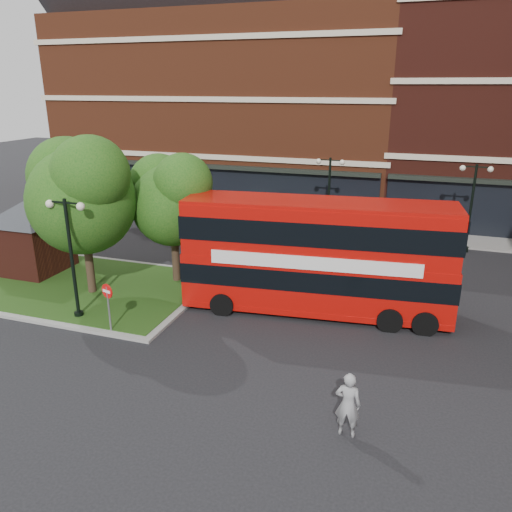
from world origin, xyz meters
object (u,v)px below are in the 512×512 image
(car_silver, at_px, (222,218))
(car_white, at_px, (347,223))
(woman, at_px, (348,405))
(bus, at_px, (317,250))

(car_silver, relative_size, car_white, 1.04)
(woman, distance_m, car_silver, 21.10)
(woman, xyz_separation_m, car_silver, (-11.01, 18.00, -0.21))
(woman, bearing_deg, bus, -71.82)
(bus, xyz_separation_m, woman, (2.51, -7.50, -1.77))
(bus, distance_m, woman, 8.10)
(bus, height_order, car_white, bus)
(woman, distance_m, car_white, 19.73)
(car_silver, bearing_deg, bus, -139.49)
(bus, xyz_separation_m, car_white, (-0.48, 12.00, -2.03))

